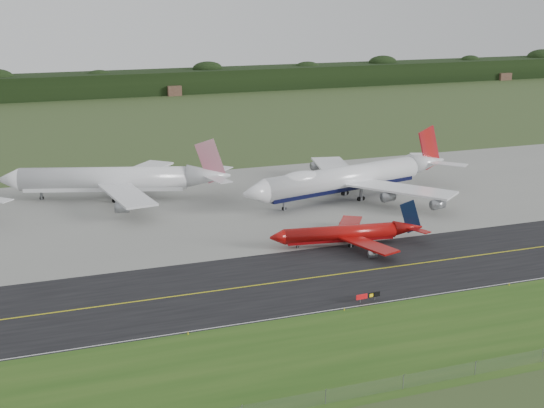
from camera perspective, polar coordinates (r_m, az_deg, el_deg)
The scene contains 15 objects.
ground at distance 153.75m, azimuth 3.01°, elevation -4.98°, with size 600.00×600.00×0.00m, color #354922.
grass_verge at distance 124.93m, azimuth 9.30°, elevation -10.33°, with size 400.00×30.00×0.01m, color #254C16.
taxiway at distance 150.32m, azimuth 3.60°, elevation -5.49°, with size 400.00×32.00×0.02m, color black.
apron at distance 199.32m, azimuth -2.65°, elevation -0.04°, with size 400.00×78.00×0.01m, color gray.
taxiway_centreline at distance 150.31m, azimuth 3.60°, elevation -5.48°, with size 400.00×0.40×0.00m, color gold.
taxiway_edge_line at distance 137.33m, azimuth 6.17°, elevation -7.69°, with size 400.00×0.25×0.00m, color silver.
perimeter_fence at distance 114.58m, azimuth 12.53°, elevation -12.46°, with size 320.00×0.10×320.00m.
horizon_treeline at distance 412.81m, azimuth -11.95°, elevation 8.74°, with size 700.00×25.00×12.00m.
jet_ba_747 at distance 204.39m, azimuth 5.83°, elevation 1.99°, with size 67.69×55.10×17.18m.
jet_red_737 at distance 168.40m, azimuth 5.77°, elevation -2.21°, with size 35.20×28.46×9.51m.
jet_star_tail at distance 207.28m, azimuth -11.64°, elevation 1.82°, with size 60.77×49.58×16.34m.
taxiway_sign at distance 139.30m, azimuth 7.24°, elevation -6.87°, with size 4.89×0.52×1.63m.
edge_marker_left at distance 126.95m, azimuth -6.34°, elevation -9.64°, with size 0.16×0.16×0.50m, color yellow.
edge_marker_center at distance 135.48m, azimuth 5.47°, elevation -7.91°, with size 0.16×0.16×0.50m, color yellow.
edge_marker_right at distance 152.62m, azimuth 17.42°, elevation -5.80°, with size 0.16×0.16×0.50m, color yellow.
Camera 1 is at (-56.04, -132.23, 54.89)m, focal length 50.00 mm.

